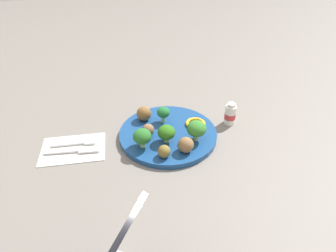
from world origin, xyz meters
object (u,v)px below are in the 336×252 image
(meatball_far_rim, at_px, (148,130))
(meatball_front_left, at_px, (186,145))
(plate, at_px, (168,134))
(broccoli_floret_mid_right, at_px, (166,133))
(knife, at_px, (75,151))
(fork, at_px, (76,143))
(meatball_mid_right, at_px, (144,114))
(yogurt_bottle, at_px, (230,114))
(napkin, at_px, (73,149))
(broccoli_floret_mid_left, at_px, (163,113))
(broccoli_floret_near_rim, at_px, (142,137))
(meatball_back_left, at_px, (164,151))
(broccoli_floret_front_right, at_px, (196,129))
(pepper_ring_back_right, at_px, (196,124))

(meatball_far_rim, bearing_deg, meatball_front_left, -50.03)
(plate, height_order, meatball_far_rim, meatball_far_rim)
(broccoli_floret_mid_right, relative_size, knife, 0.34)
(meatball_front_left, height_order, fork, meatball_front_left)
(plate, relative_size, meatball_mid_right, 6.38)
(plate, relative_size, yogurt_bottle, 3.98)
(napkin, bearing_deg, meatball_far_rim, -2.40)
(fork, bearing_deg, meatball_front_left, -23.53)
(broccoli_floret_mid_left, distance_m, meatball_front_left, 0.15)
(broccoli_floret_near_rim, relative_size, napkin, 0.31)
(meatball_mid_right, height_order, meatball_back_left, meatball_mid_right)
(plate, bearing_deg, broccoli_floret_near_rim, -151.09)
(broccoli_floret_front_right, height_order, pepper_ring_back_right, broccoli_floret_front_right)
(broccoli_floret_front_right, relative_size, meatball_mid_right, 1.34)
(plate, relative_size, meatball_far_rim, 8.05)
(broccoli_floret_front_right, distance_m, yogurt_bottle, 0.15)
(broccoli_floret_front_right, bearing_deg, broccoli_floret_near_rim, 176.06)
(meatball_front_left, bearing_deg, meatball_back_left, -174.95)
(broccoli_floret_mid_left, relative_size, fork, 0.40)
(fork, bearing_deg, meatball_back_left, -30.02)
(meatball_front_left, relative_size, fork, 0.34)
(meatball_far_rim, height_order, yogurt_bottle, yogurt_bottle)
(plate, distance_m, fork, 0.26)
(broccoli_floret_mid_right, distance_m, fork, 0.25)
(broccoli_floret_mid_left, xyz_separation_m, pepper_ring_back_right, (0.09, -0.04, -0.03))
(meatball_far_rim, xyz_separation_m, yogurt_bottle, (0.26, 0.01, -0.00))
(meatball_back_left, distance_m, meatball_far_rim, 0.10)
(broccoli_floret_near_rim, bearing_deg, napkin, 163.11)
(meatball_far_rim, height_order, fork, meatball_far_rim)
(meatball_far_rim, bearing_deg, broccoli_floret_near_rim, -117.75)
(broccoli_floret_near_rim, height_order, pepper_ring_back_right, broccoli_floret_near_rim)
(knife, bearing_deg, meatball_far_rim, 2.86)
(broccoli_floret_mid_left, height_order, broccoli_floret_mid_right, broccoli_floret_mid_right)
(broccoli_floret_mid_left, relative_size, meatball_mid_right, 1.11)
(broccoli_floret_near_rim, xyz_separation_m, pepper_ring_back_right, (0.17, 0.06, -0.03))
(broccoli_floret_mid_right, bearing_deg, meatball_mid_right, 107.56)
(broccoli_floret_mid_left, bearing_deg, knife, -166.77)
(napkin, bearing_deg, fork, 60.90)
(fork, bearing_deg, broccoli_floret_front_right, -14.49)
(broccoli_floret_near_rim, height_order, broccoli_floret_mid_right, broccoli_floret_near_rim)
(meatball_front_left, bearing_deg, meatball_far_rim, 129.97)
(broccoli_floret_near_rim, xyz_separation_m, napkin, (-0.18, 0.06, -0.05))
(meatball_far_rim, bearing_deg, napkin, 177.60)
(broccoli_floret_near_rim, distance_m, meatball_back_left, 0.07)
(pepper_ring_back_right, bearing_deg, broccoli_floret_front_right, -108.87)
(broccoli_floret_mid_right, height_order, pepper_ring_back_right, broccoli_floret_mid_right)
(broccoli_floret_near_rim, relative_size, yogurt_bottle, 0.76)
(plate, xyz_separation_m, broccoli_floret_front_right, (0.06, -0.06, 0.04))
(yogurt_bottle, bearing_deg, meatball_far_rim, -177.08)
(plate, distance_m, meatball_front_left, 0.10)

